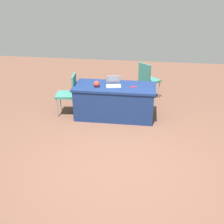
# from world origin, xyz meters

# --- Properties ---
(ground_plane) EXTENTS (14.40, 14.40, 0.00)m
(ground_plane) POSITION_xyz_m (0.00, 0.00, 0.00)
(ground_plane) COLOR brown
(table_foreground) EXTENTS (1.82, 0.88, 0.74)m
(table_foreground) POSITION_xyz_m (0.35, -1.91, 0.37)
(table_foreground) COLOR navy
(table_foreground) RESTS_ON ground
(chair_tucked_left) EXTENTS (0.62, 0.62, 0.96)m
(chair_tucked_left) POSITION_xyz_m (-0.33, -3.15, 0.55)
(chair_tucked_left) COLOR #9E9993
(chair_tucked_left) RESTS_ON ground
(chair_tucked_right) EXTENTS (0.49, 0.49, 0.95)m
(chair_tucked_right) POSITION_xyz_m (1.41, -1.88, 0.54)
(chair_tucked_right) COLOR #9E9993
(chair_tucked_right) RESTS_ON ground
(laptop_silver) EXTENTS (0.37, 0.35, 0.21)m
(laptop_silver) POSITION_xyz_m (0.38, -1.90, 0.78)
(laptop_silver) COLOR silver
(laptop_silver) RESTS_ON table_foreground
(yarn_ball) EXTENTS (0.13, 0.13, 0.13)m
(yarn_ball) POSITION_xyz_m (0.73, -1.76, 0.81)
(yarn_ball) COLOR #B2382D
(yarn_ball) RESTS_ON table_foreground
(scissors_red) EXTENTS (0.18, 0.11, 0.01)m
(scissors_red) POSITION_xyz_m (-0.05, -1.87, 0.74)
(scissors_red) COLOR red
(scissors_red) RESTS_ON table_foreground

